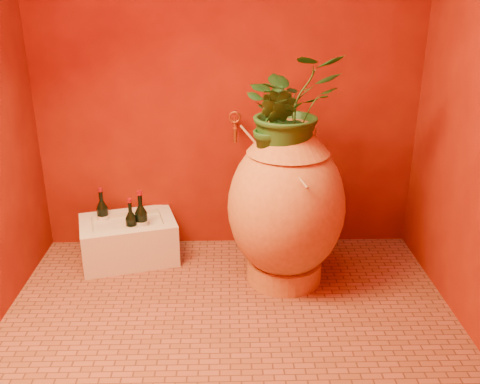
{
  "coord_description": "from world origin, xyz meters",
  "views": [
    {
      "loc": [
        -0.01,
        -2.43,
        1.72
      ],
      "look_at": [
        0.06,
        0.35,
        0.63
      ],
      "focal_mm": 40.0,
      "sensor_mm": 36.0,
      "label": 1
    }
  ],
  "objects_px": {
    "stone_basin": "(129,240)",
    "wine_bottle_a": "(132,227)",
    "amphora": "(286,206)",
    "wine_bottle_b": "(142,223)",
    "wine_bottle_c": "(103,217)",
    "wall_tap": "(235,125)"
  },
  "relations": [
    {
      "from": "wine_bottle_b",
      "to": "wall_tap",
      "type": "relative_size",
      "value": 1.86
    },
    {
      "from": "wine_bottle_c",
      "to": "amphora",
      "type": "bearing_deg",
      "value": -17.23
    },
    {
      "from": "wall_tap",
      "to": "wine_bottle_a",
      "type": "bearing_deg",
      "value": -161.69
    },
    {
      "from": "wine_bottle_c",
      "to": "wall_tap",
      "type": "bearing_deg",
      "value": 4.9
    },
    {
      "from": "amphora",
      "to": "wall_tap",
      "type": "height_order",
      "value": "amphora"
    },
    {
      "from": "wine_bottle_b",
      "to": "wine_bottle_c",
      "type": "bearing_deg",
      "value": 157.9
    },
    {
      "from": "stone_basin",
      "to": "wine_bottle_a",
      "type": "bearing_deg",
      "value": -59.55
    },
    {
      "from": "amphora",
      "to": "wine_bottle_a",
      "type": "distance_m",
      "value": 1.01
    },
    {
      "from": "wine_bottle_a",
      "to": "wall_tap",
      "type": "height_order",
      "value": "wall_tap"
    },
    {
      "from": "wine_bottle_b",
      "to": "wine_bottle_c",
      "type": "relative_size",
      "value": 1.06
    },
    {
      "from": "wall_tap",
      "to": "amphora",
      "type": "bearing_deg",
      "value": -56.08
    },
    {
      "from": "wine_bottle_a",
      "to": "wine_bottle_c",
      "type": "xyz_separation_m",
      "value": [
        -0.21,
        0.15,
        0.01
      ]
    },
    {
      "from": "amphora",
      "to": "wine_bottle_a",
      "type": "bearing_deg",
      "value": 167.18
    },
    {
      "from": "wine_bottle_a",
      "to": "wine_bottle_b",
      "type": "bearing_deg",
      "value": 30.01
    },
    {
      "from": "wine_bottle_b",
      "to": "wine_bottle_c",
      "type": "distance_m",
      "value": 0.29
    },
    {
      "from": "stone_basin",
      "to": "wine_bottle_b",
      "type": "xyz_separation_m",
      "value": [
        0.1,
        -0.03,
        0.14
      ]
    },
    {
      "from": "wine_bottle_c",
      "to": "wine_bottle_a",
      "type": "bearing_deg",
      "value": -34.42
    },
    {
      "from": "stone_basin",
      "to": "wine_bottle_c",
      "type": "distance_m",
      "value": 0.24
    },
    {
      "from": "stone_basin",
      "to": "wine_bottle_c",
      "type": "relative_size",
      "value": 2.14
    },
    {
      "from": "wine_bottle_a",
      "to": "wall_tap",
      "type": "xyz_separation_m",
      "value": [
        0.67,
        0.22,
        0.61
      ]
    },
    {
      "from": "wine_bottle_c",
      "to": "wall_tap",
      "type": "xyz_separation_m",
      "value": [
        0.88,
        0.08,
        0.6
      ]
    },
    {
      "from": "stone_basin",
      "to": "wall_tap",
      "type": "xyz_separation_m",
      "value": [
        0.7,
        0.16,
        0.74
      ]
    }
  ]
}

